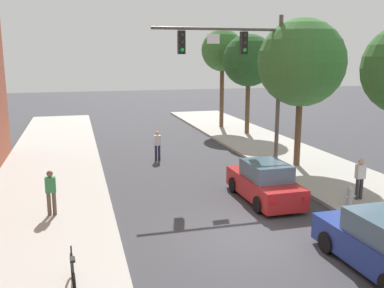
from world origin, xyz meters
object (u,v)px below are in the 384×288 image
Objects in this scene: street_tree_second at (301,63)px; street_tree_third at (249,61)px; pedestrian_sidewalk_left_walker at (51,191)px; bicycle_leaning at (73,276)px; car_following_blue at (383,245)px; pedestrian_sidewalk_right_walker at (360,177)px; street_tree_farthest at (222,51)px; car_lead_red at (265,183)px; fire_hydrant at (350,195)px; traffic_signal_mast at (245,64)px; pedestrian_crossing_road at (157,144)px.

street_tree_third is (1.09, 9.44, -0.01)m from street_tree_second.
bicycle_leaning is (0.74, -5.44, -0.52)m from pedestrian_sidewalk_left_walker.
street_tree_second is at bearing 73.37° from car_following_blue.
street_tree_third is (1.37, 14.98, 4.32)m from pedestrian_sidewalk_right_walker.
street_tree_farthest is at bearing 105.41° from street_tree_third.
street_tree_third is at bearing 46.27° from pedestrian_sidewalk_left_walker.
street_tree_third is 0.93× the size of street_tree_farthest.
pedestrian_sidewalk_right_walker is 0.22× the size of street_tree_farthest.
street_tree_second reaches higher than bicycle_leaning.
car_lead_red is at bearing -0.68° from pedestrian_sidewalk_left_walker.
street_tree_second is at bearing -96.59° from street_tree_third.
pedestrian_sidewalk_right_walker is at bearing -92.92° from street_tree_second.
pedestrian_sidewalk_right_walker is 1.01m from fire_hydrant.
street_tree_second is at bearing 48.65° from car_lead_red.
street_tree_farthest reaches higher than traffic_signal_mast.
street_tree_second is at bearing 19.34° from pedestrian_sidewalk_left_walker.
pedestrian_sidewalk_left_walker is 0.23× the size of street_tree_third.
street_tree_second is (1.00, 5.99, 4.88)m from fire_hydrant.
pedestrian_sidewalk_right_walker reaches higher than bicycle_leaning.
car_following_blue is at bearing -90.61° from traffic_signal_mast.
street_tree_second reaches higher than fire_hydrant.
traffic_signal_mast is at bearing 49.51° from bicycle_leaning.
street_tree_farthest is at bearing 54.14° from pedestrian_sidewalk_left_walker.
pedestrian_sidewalk_left_walker is 13.38m from street_tree_second.
pedestrian_sidewalk_left_walker is (-8.94, -4.17, -4.27)m from traffic_signal_mast.
car_following_blue is 0.58× the size of street_tree_second.
street_tree_second is at bearing -27.68° from pedestrian_crossing_road.
pedestrian_sidewalk_left_walker reaches higher than fire_hydrant.
car_following_blue is (0.66, -6.16, 0.00)m from car_lead_red.
pedestrian_sidewalk_right_walker reaches higher than pedestrian_crossing_road.
street_tree_third reaches higher than pedestrian_sidewalk_left_walker.
street_tree_farthest is at bearing 86.28° from fire_hydrant.
bicycle_leaning is (-4.53, -13.14, -0.37)m from pedestrian_crossing_road.
street_tree_third reaches higher than fire_hydrant.
traffic_signal_mast is 3.01m from street_tree_second.
car_lead_red is at bearing -109.52° from street_tree_third.
car_lead_red is at bearing -69.58° from pedestrian_crossing_road.
street_tree_third is at bearing 70.48° from car_lead_red.
street_tree_farthest reaches higher than pedestrian_sidewalk_left_walker.
pedestrian_sidewalk_right_walker is 15.65m from street_tree_third.
pedestrian_sidewalk_right_walker is (11.67, -1.35, 0.00)m from pedestrian_sidewalk_left_walker.
traffic_signal_mast is 10.75m from pedestrian_sidewalk_left_walker.
pedestrian_sidewalk_left_walker is 19.35m from street_tree_third.
fire_hydrant is 0.10× the size of street_tree_third.
fire_hydrant is at bearing -71.38° from traffic_signal_mast.
street_tree_second reaches higher than car_following_blue.
traffic_signal_mast is 4.24× the size of bicycle_leaning.
car_following_blue is 5.67m from pedestrian_sidewalk_right_walker.
street_tree_second is at bearing -90.95° from street_tree_farthest.
pedestrian_sidewalk_left_walker is at bearing -125.86° from street_tree_farthest.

